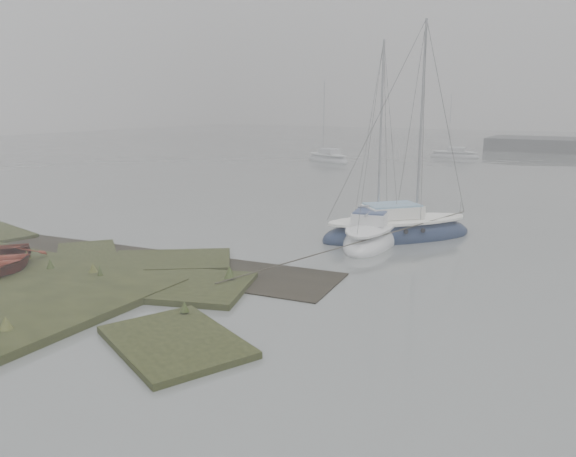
{
  "coord_description": "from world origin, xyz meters",
  "views": [
    {
      "loc": [
        8.67,
        -9.61,
        5.44
      ],
      "look_at": [
        0.68,
        4.41,
        1.8
      ],
      "focal_mm": 35.0,
      "sensor_mm": 36.0,
      "label": 1
    }
  ],
  "objects": [
    {
      "name": "sailboat_far_a",
      "position": [
        -14.12,
        37.9,
        0.25
      ],
      "size": [
        5.82,
        4.27,
        7.92
      ],
      "rotation": [
        0.0,
        0.0,
        1.08
      ],
      "color": "#B2B8BB",
      "rests_on": "ground"
    },
    {
      "name": "dinghy",
      "position": [
        -7.85,
        1.0,
        0.54
      ],
      "size": [
        3.8,
        3.78,
        0.65
      ],
      "primitive_type": "imported",
      "rotation": [
        0.0,
        0.0,
        0.8
      ],
      "color": "maroon",
      "rests_on": "marsh_bank"
    },
    {
      "name": "sailboat_main",
      "position": [
        1.49,
        11.99,
        0.29
      ],
      "size": [
        6.06,
        6.23,
        9.23
      ],
      "rotation": [
        0.0,
        0.0,
        -0.76
      ],
      "color": "#14203E",
      "rests_on": "ground"
    },
    {
      "name": "ground",
      "position": [
        0.0,
        30.0,
        0.0
      ],
      "size": [
        160.0,
        160.0,
        0.0
      ],
      "primitive_type": "plane",
      "color": "slate",
      "rests_on": "ground"
    },
    {
      "name": "sailboat_far_c",
      "position": [
        -4.77,
        47.72,
        0.21
      ],
      "size": [
        4.92,
        1.82,
        6.84
      ],
      "rotation": [
        0.0,
        0.0,
        1.62
      ],
      "color": "#A6AAAF",
      "rests_on": "ground"
    },
    {
      "name": "sailboat_white",
      "position": [
        0.77,
        11.19,
        0.26
      ],
      "size": [
        2.88,
        6.21,
        8.43
      ],
      "rotation": [
        0.0,
        0.0,
        0.16
      ],
      "color": "white",
      "rests_on": "ground"
    }
  ]
}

